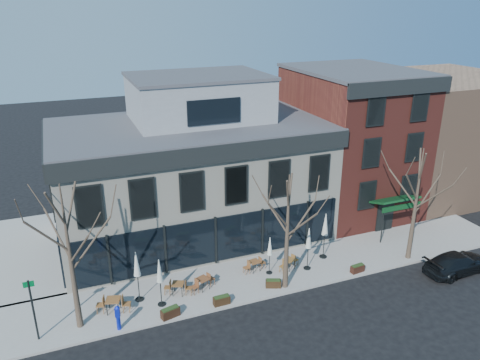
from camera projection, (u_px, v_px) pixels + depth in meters
name	position (u px, v px, depth m)	size (l,w,h in m)	color
ground	(216.00, 266.00, 29.99)	(120.00, 120.00, 0.00)	black
sidewalk_front	(276.00, 272.00, 29.22)	(33.50, 4.70, 0.15)	gray
sidewalk_side	(28.00, 253.00, 31.31)	(4.50, 12.00, 0.15)	gray
corner_building	(192.00, 171.00, 32.71)	(18.39, 10.39, 11.10)	silver
red_brick_building	(350.00, 140.00, 36.75)	(8.20, 11.78, 11.18)	maroon
bg_building	(439.00, 132.00, 41.30)	(12.00, 12.00, 10.00)	#8C664C
tree_corner	(70.00, 257.00, 22.77)	(3.93, 3.98, 7.92)	#382B21
tree_mid	(287.00, 231.00, 26.28)	(3.50, 3.55, 7.04)	#382B21
tree_right	(416.00, 204.00, 29.29)	(3.72, 3.77, 7.48)	#382B21
sign_pole	(33.00, 307.00, 22.60)	(0.50, 0.10, 3.40)	black
parked_sedan	(457.00, 263.00, 29.06)	(1.85, 4.56, 1.32)	black
call_box	(118.00, 317.00, 23.73)	(0.29, 0.28, 1.43)	#0D1EB2
cafe_set_0	(113.00, 304.00, 25.15)	(1.91, 1.02, 0.98)	brown
cafe_set_1	(178.00, 287.00, 26.71)	(1.66, 1.06, 0.86)	brown
cafe_set_2	(203.00, 282.00, 27.16)	(1.68, 1.00, 0.87)	brown
cafe_set_3	(254.00, 265.00, 29.03)	(1.60, 0.72, 0.82)	brown
cafe_set_4	(289.00, 263.00, 29.24)	(1.60, 0.98, 0.83)	brown
umbrella_0	(137.00, 267.00, 25.57)	(0.49, 0.49, 3.05)	black
umbrella_1	(160.00, 273.00, 25.19)	(0.46, 0.46, 2.87)	black
umbrella_2	(270.00, 248.00, 28.30)	(0.40, 0.40, 2.48)	black
umbrella_3	(309.00, 240.00, 28.69)	(0.45, 0.45, 2.84)	black
umbrella_4	(325.00, 227.00, 29.93)	(0.50, 0.50, 3.14)	black
planter_0	(170.00, 312.00, 24.83)	(1.07, 0.63, 0.56)	black
planter_1	(222.00, 300.00, 25.88)	(0.94, 0.39, 0.52)	black
planter_2	(273.00, 283.00, 27.43)	(0.97, 0.67, 0.50)	black
planter_3	(357.00, 268.00, 28.96)	(0.93, 0.45, 0.50)	black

